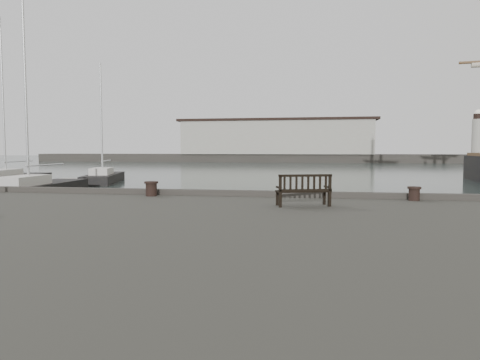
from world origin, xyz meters
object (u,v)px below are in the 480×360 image
object	(u,v)px
bollard_left	(151,189)
bollard_right	(414,194)
yacht_b	(10,182)
bench	(303,196)
yacht_c	(34,192)
yacht_d	(104,180)

from	to	relation	value
bollard_left	bollard_right	xyz separation A→B (m)	(8.02, 0.12, -0.03)
bollard_left	yacht_b	xyz separation A→B (m)	(-20.73, 19.84, -1.55)
bench	yacht_b	size ratio (longest dim) A/B	0.10
bench	bollard_right	distance (m)	3.63
bollard_left	bollard_right	size ratio (longest dim) A/B	1.15
bench	yacht_c	bearing A→B (deg)	124.75
yacht_c	yacht_d	distance (m)	11.73
bollard_right	yacht_d	bearing A→B (deg)	132.94
yacht_c	yacht_b	bearing A→B (deg)	130.61
bench	yacht_b	bearing A→B (deg)	122.61
bench	bollard_right	size ratio (longest dim) A/B	3.70
bench	yacht_b	xyz separation A→B (m)	(-25.59, 21.50, -1.57)
bench	yacht_d	bearing A→B (deg)	109.23
bollard_left	bench	bearing A→B (deg)	-18.83
yacht_d	bench	bearing A→B (deg)	-69.71
yacht_d	bollard_right	bearing A→B (deg)	-63.36
yacht_b	bollard_left	bearing A→B (deg)	-54.06
bollard_right	bollard_left	bearing A→B (deg)	-179.16
yacht_b	yacht_c	distance (m)	10.86
bollard_right	yacht_c	size ratio (longest dim) A/B	0.03
bench	yacht_c	world-z (taller)	yacht_c
bollard_left	yacht_b	distance (m)	28.73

